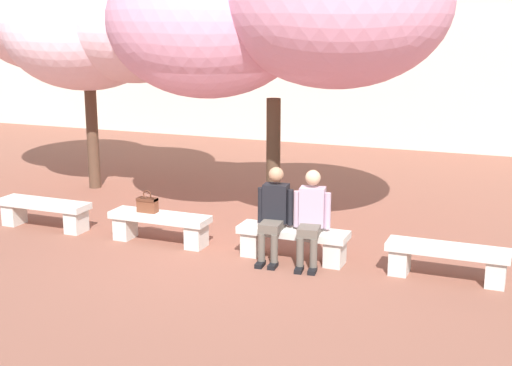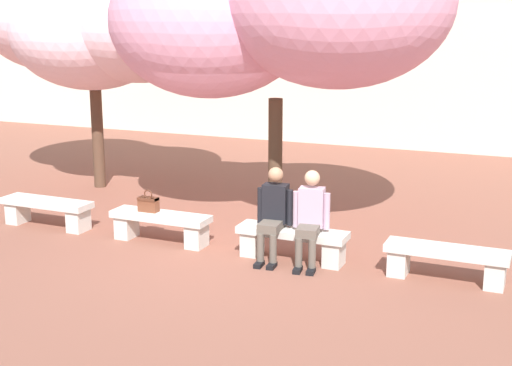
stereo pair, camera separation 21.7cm
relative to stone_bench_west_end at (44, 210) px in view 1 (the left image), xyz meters
The scene contains 10 objects.
ground_plane 3.14m from the stone_bench_west_end, ahead, with size 100.00×100.00×0.00m, color brown.
stone_bench_west_end is the anchor object (origin of this frame).
stone_bench_near_west 2.08m from the stone_bench_west_end, ahead, with size 1.55×0.44×0.45m.
stone_bench_center 4.17m from the stone_bench_west_end, ahead, with size 1.55×0.44×0.45m.
stone_bench_near_east 6.25m from the stone_bench_west_end, ahead, with size 1.55×0.44×0.45m.
person_seated_left 3.93m from the stone_bench_west_end, ahead, with size 0.51×0.70×1.29m.
person_seated_right 4.46m from the stone_bench_west_end, ahead, with size 0.51×0.71×1.29m.
handbag 1.90m from the stone_bench_west_end, ahead, with size 0.30×0.15×0.34m.
cherry_tree_main 4.84m from the stone_bench_west_end, 23.32° to the left, with size 5.36×3.50×4.78m.
cherry_tree_secondary 4.07m from the stone_bench_west_end, 107.20° to the left, with size 4.99×3.41×4.47m.
Camera 1 is at (3.98, -8.96, 3.33)m, focal length 50.00 mm.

